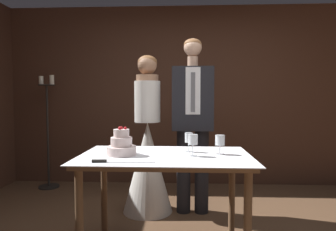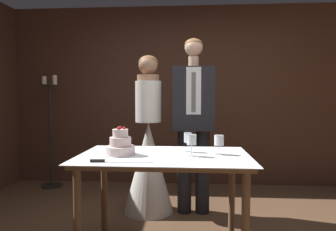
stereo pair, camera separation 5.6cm
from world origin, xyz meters
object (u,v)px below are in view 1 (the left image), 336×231
object	(u,v)px
cake_knife	(111,161)
groom	(193,117)
bride	(148,155)
cake_table	(165,167)
candle_stand	(48,136)
wine_glass_near	(220,141)
wine_glass_middle	(193,140)
tiered_cake	(121,145)
wine_glass_far	(189,139)

from	to	relation	value
cake_knife	groom	bearing A→B (deg)	59.50
bride	groom	distance (m)	0.64
cake_knife	bride	distance (m)	1.22
cake_table	cake_knife	distance (m)	0.47
cake_knife	candle_stand	size ratio (longest dim) A/B	0.28
wine_glass_near	wine_glass_middle	world-z (taller)	wine_glass_middle
tiered_cake	bride	bearing A→B (deg)	84.34
tiered_cake	wine_glass_near	bearing A→B (deg)	4.93
cake_knife	wine_glass_middle	world-z (taller)	wine_glass_middle
bride	candle_stand	xyz separation A→B (m)	(-1.48, 0.81, 0.09)
tiered_cake	cake_knife	xyz separation A→B (m)	(-0.02, -0.27, -0.07)
tiered_cake	cake_knife	distance (m)	0.28
bride	groom	bearing A→B (deg)	-0.08
tiered_cake	groom	xyz separation A→B (m)	(0.58, 0.93, 0.16)
wine_glass_middle	bride	bearing A→B (deg)	115.74
wine_glass_near	candle_stand	bearing A→B (deg)	142.09
tiered_cake	candle_stand	world-z (taller)	candle_stand
wine_glass_middle	bride	size ratio (longest dim) A/B	0.10
bride	wine_glass_middle	bearing A→B (deg)	-64.26
cake_knife	wine_glass_middle	xyz separation A→B (m)	(0.57, 0.25, 0.11)
cake_knife	wine_glass_near	size ratio (longest dim) A/B	2.85
cake_table	groom	distance (m)	1.00
groom	bride	bearing A→B (deg)	179.92
tiered_cake	wine_glass_far	xyz separation A→B (m)	(0.52, 0.16, 0.03)
cake_table	wine_glass_far	world-z (taller)	wine_glass_far
bride	tiered_cake	bearing A→B (deg)	-95.66
wine_glass_far	groom	bearing A→B (deg)	85.61
wine_glass_near	wine_glass_middle	distance (m)	0.23
tiered_cake	cake_knife	bearing A→B (deg)	-93.21
candle_stand	tiered_cake	bearing A→B (deg)	-51.46
bride	candle_stand	size ratio (longest dim) A/B	1.09
wine_glass_near	tiered_cake	bearing A→B (deg)	-175.07
cake_knife	bride	world-z (taller)	bride
cake_knife	wine_glass_middle	size ratio (longest dim) A/B	2.62
wine_glass_middle	candle_stand	xyz separation A→B (m)	(-1.94, 1.76, -0.21)
wine_glass_far	bride	xyz separation A→B (m)	(-0.43, 0.77, -0.29)
wine_glass_far	groom	xyz separation A→B (m)	(0.06, 0.77, 0.12)
cake_table	groom	world-z (taller)	groom
wine_glass_near	bride	size ratio (longest dim) A/B	0.09
tiered_cake	wine_glass_middle	world-z (taller)	tiered_cake
bride	cake_table	bearing A→B (deg)	-74.92
cake_table	candle_stand	xyz separation A→B (m)	(-1.73, 1.72, 0.01)
wine_glass_near	cake_knife	bearing A→B (deg)	-156.69
wine_glass_far	groom	size ratio (longest dim) A/B	0.09
cake_table	wine_glass_middle	world-z (taller)	wine_glass_middle
cake_table	bride	bearing A→B (deg)	105.08
wine_glass_middle	wine_glass_near	bearing A→B (deg)	21.49
cake_table	groom	bearing A→B (deg)	74.91
tiered_cake	wine_glass_middle	size ratio (longest dim) A/B	1.37
groom	wine_glass_far	bearing A→B (deg)	-94.39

